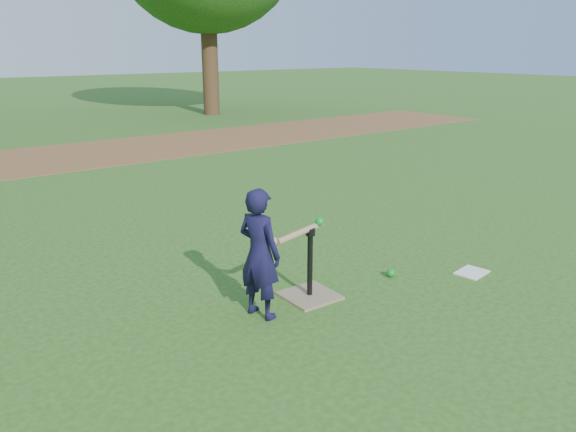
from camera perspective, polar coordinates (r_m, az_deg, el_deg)
ground at (r=4.96m, az=-1.86°, el=-7.58°), size 80.00×80.00×0.00m
dirt_strip at (r=11.65m, az=-24.29°, el=5.22°), size 24.00×3.00×0.01m
child at (r=4.33m, az=-2.92°, el=-3.84°), size 0.34×0.43×1.04m
wiffle_ball_ground at (r=5.31m, az=10.40°, el=-5.70°), size 0.08×0.08×0.08m
clipboard at (r=5.60m, az=18.15°, el=-5.47°), size 0.33×0.27×0.01m
batting_tee at (r=4.80m, az=2.22°, el=-7.00°), size 0.45×0.45×0.61m
swing_action at (r=4.55m, az=1.43°, el=-1.53°), size 0.63×0.20×0.11m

